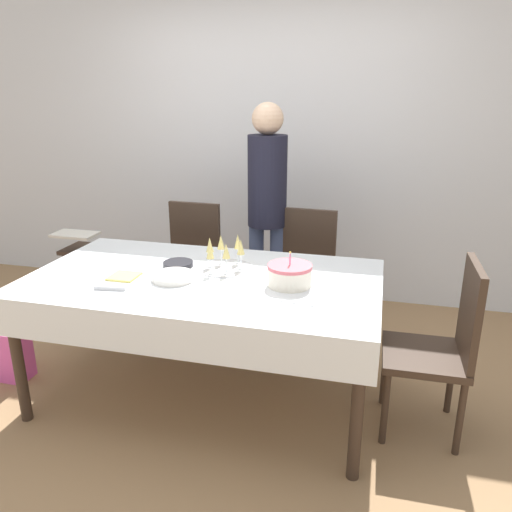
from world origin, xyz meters
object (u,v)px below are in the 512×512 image
dining_chair_far_right (304,272)px  gift_bag (8,354)px  dining_chair_far_left (190,262)px  dining_chair_right_end (443,342)px  plate_stack_dessert (178,264)px  person_standing (267,198)px  plate_stack_main (173,277)px  champagne_tray (225,255)px  birthday_cake (290,275)px  high_chair (84,258)px

dining_chair_far_right → gift_bag: bearing=-150.0°
dining_chair_far_left → dining_chair_right_end: (1.72, -0.86, 0.00)m
dining_chair_far_left → dining_chair_right_end: 1.92m
plate_stack_dessert → person_standing: bearing=69.0°
plate_stack_main → dining_chair_right_end: bearing=3.5°
dining_chair_right_end → gift_bag: (-2.57, -0.13, -0.35)m
plate_stack_main → person_standing: bearing=75.8°
dining_chair_right_end → champagne_tray: (-1.21, 0.15, 0.32)m
dining_chair_far_right → champagne_tray: dining_chair_far_right is taller
gift_bag → plate_stack_dessert: bearing=13.1°
plate_stack_main → gift_bag: bearing=-178.1°
dining_chair_right_end → birthday_cake: size_ratio=4.03×
birthday_cake → plate_stack_main: 0.64m
dining_chair_far_left → plate_stack_main: 1.03m
dining_chair_far_left → champagne_tray: bearing=-54.6°
champagne_tray → high_chair: 1.60m
dining_chair_far_left → plate_stack_dessert: (0.22, -0.74, 0.25)m
birthday_cake → champagne_tray: size_ratio=0.73×
dining_chair_right_end → plate_stack_dessert: size_ratio=5.44×
dining_chair_right_end → plate_stack_dessert: (-1.49, 0.12, 0.25)m
dining_chair_right_end → plate_stack_main: size_ratio=4.15×
dining_chair_far_left → birthday_cake: dining_chair_far_left is taller
champagne_tray → gift_bag: size_ratio=0.97×
dining_chair_right_end → plate_stack_main: (-1.43, -0.09, 0.26)m
champagne_tray → gift_bag: champagne_tray is taller
dining_chair_far_right → high_chair: size_ratio=1.34×
plate_stack_main → plate_stack_dessert: (-0.06, 0.21, -0.00)m
plate_stack_dessert → champagne_tray: bearing=6.1°
plate_stack_dessert → high_chair: plate_stack_dessert is taller
plate_stack_main → high_chair: size_ratio=0.32×
dining_chair_far_left → dining_chair_far_right: same height
champagne_tray → plate_stack_main: champagne_tray is taller
plate_stack_dessert → dining_chair_far_left: bearing=106.9°
dining_chair_far_right → plate_stack_main: dining_chair_far_right is taller
plate_stack_main → plate_stack_dessert: size_ratio=1.31×
dining_chair_far_right → birthday_cake: (0.05, -0.87, 0.30)m
dining_chair_right_end → high_chair: 2.75m
gift_bag → dining_chair_right_end: bearing=2.8°
dining_chair_far_left → plate_stack_main: (0.29, -0.95, 0.26)m
birthday_cake → dining_chair_far_right: bearing=93.5°
plate_stack_main → gift_bag: plate_stack_main is taller
birthday_cake → champagne_tray: (-0.41, 0.16, 0.02)m
dining_chair_far_right → high_chair: bearing=-179.5°
dining_chair_right_end → high_chair: dining_chair_right_end is taller
champagne_tray → dining_chair_far_right: bearing=63.2°
champagne_tray → plate_stack_dessert: champagne_tray is taller
dining_chair_far_left → champagne_tray: dining_chair_far_left is taller
champagne_tray → gift_bag: 1.54m
plate_stack_dessert → gift_bag: plate_stack_dessert is taller
birthday_cake → person_standing: (-0.36, 1.00, 0.19)m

